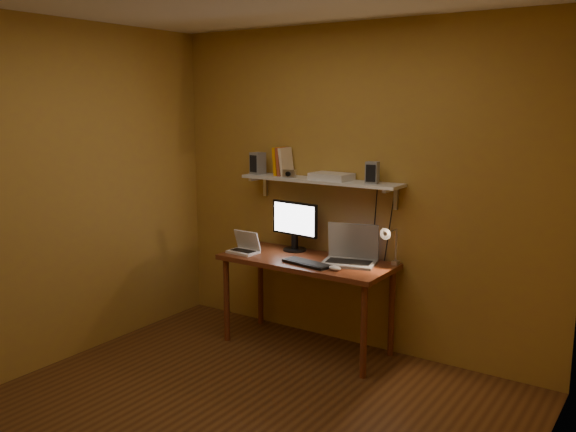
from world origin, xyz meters
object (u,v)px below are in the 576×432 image
Objects in this scene: speaker_right at (372,173)px; router at (332,176)px; desk at (307,269)px; laptop at (351,253)px; keyboard at (307,263)px; desk_lamp at (390,241)px; shelf_camera at (289,174)px; monitor at (295,223)px; netbook at (245,246)px; mouse at (335,268)px; wall_shelf at (320,181)px; speaker_left at (258,163)px.

speaker_right is 0.52× the size of router.
laptop is (0.34, 0.10, 0.16)m from desk.
desk_lamp reaches higher than keyboard.
shelf_camera is (-0.72, -0.06, -0.05)m from speaker_right.
desk is 0.44m from monitor.
laptop is 0.91m from netbook.
laptop reaches higher than netbook.
keyboard is 0.26m from mouse.
mouse is (0.26, -0.02, 0.01)m from keyboard.
mouse is at bearing -25.39° from desk.
speaker_left reaches higher than wall_shelf.
desk_lamp is at bearing 12.90° from netbook.
mouse is (0.59, -0.35, -0.22)m from monitor.
keyboard is 1.06m from speaker_left.
speaker_left is 1.12× the size of speaker_right.
keyboard is at bearing -149.51° from laptop.
netbook is 0.66× the size of desk_lamp.
speaker_right reaches higher than desk_lamp.
shelf_camera is (0.37, -0.07, -0.06)m from speaker_left.
shelf_camera is 0.36m from router.
speaker_left is 0.58× the size of router.
router is at bearing 12.14° from speaker_left.
speaker_right is at bearing -3.57° from router.
router reaches higher than keyboard.
speaker_right reaches higher than mouse.
monitor is at bearing 10.12° from speaker_left.
desk is 0.77m from router.
speaker_right reaches higher than keyboard.
desk is 4.37× the size of router.
mouse is at bearing -25.01° from monitor.
router reaches higher than desk_lamp.
router reaches higher than mouse.
desk_lamp is at bearing 47.92° from mouse.
netbook is at bearing -169.15° from desk.
desk is 0.39m from laptop.
monitor is 0.43m from shelf_camera.
keyboard reaches higher than desk.
speaker_left reaches higher than router.
laptop is at bearing -1.71° from shelf_camera.
netbook is 1.24m from speaker_right.
desk is at bearing -90.00° from wall_shelf.
wall_shelf is at bearing 138.42° from mouse.
netbook is (-0.54, -0.10, 0.14)m from desk.
desk is 3.73× the size of desk_lamp.
desk_lamp is at bearing 8.16° from speaker_left.
desk is 0.41m from mouse.
wall_shelf is 4.37× the size of router.
keyboard is at bearing -39.23° from monitor.
desk_lamp is at bearing -8.00° from router.
laptop is 0.63m from router.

